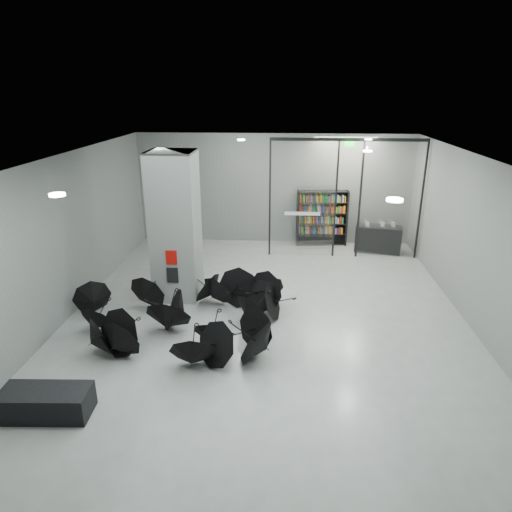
# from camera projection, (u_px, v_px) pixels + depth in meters

# --- Properties ---
(room) EXTENTS (14.00, 14.02, 4.01)m
(room) POSITION_uv_depth(u_px,v_px,m) (265.00, 218.00, 9.85)
(room) COLOR gray
(room) RESTS_ON ground
(column) EXTENTS (1.20, 1.20, 4.00)m
(column) POSITION_uv_depth(u_px,v_px,m) (175.00, 227.00, 12.17)
(column) COLOR slate
(column) RESTS_ON ground
(fire_cabinet) EXTENTS (0.28, 0.04, 0.38)m
(fire_cabinet) POSITION_uv_depth(u_px,v_px,m) (171.00, 257.00, 11.82)
(fire_cabinet) COLOR #A50A07
(fire_cabinet) RESTS_ON column
(info_panel) EXTENTS (0.30, 0.03, 0.42)m
(info_panel) POSITION_uv_depth(u_px,v_px,m) (173.00, 275.00, 11.99)
(info_panel) COLOR black
(info_panel) RESTS_ON column
(exit_sign) EXTENTS (0.30, 0.06, 0.15)m
(exit_sign) POSITION_uv_depth(u_px,v_px,m) (349.00, 144.00, 14.33)
(exit_sign) COLOR #0CE533
(exit_sign) RESTS_ON room
(glass_partition) EXTENTS (5.06, 0.08, 4.00)m
(glass_partition) POSITION_uv_depth(u_px,v_px,m) (345.00, 194.00, 15.08)
(glass_partition) COLOR silver
(glass_partition) RESTS_ON ground
(bench) EXTENTS (1.60, 0.75, 0.50)m
(bench) POSITION_uv_depth(u_px,v_px,m) (46.00, 403.00, 8.05)
(bench) COLOR black
(bench) RESTS_ON ground
(bookshelf) EXTENTS (1.87, 0.54, 2.02)m
(bookshelf) POSITION_uv_depth(u_px,v_px,m) (322.00, 218.00, 16.69)
(bookshelf) COLOR black
(bookshelf) RESTS_ON ground
(shop_counter) EXTENTS (1.67, 0.93, 0.94)m
(shop_counter) POSITION_uv_depth(u_px,v_px,m) (378.00, 239.00, 16.10)
(shop_counter) COLOR black
(shop_counter) RESTS_ON ground
(umbrella_cluster) EXTENTS (5.73, 4.40, 1.34)m
(umbrella_cluster) POSITION_uv_depth(u_px,v_px,m) (203.00, 318.00, 10.87)
(umbrella_cluster) COLOR black
(umbrella_cluster) RESTS_ON ground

